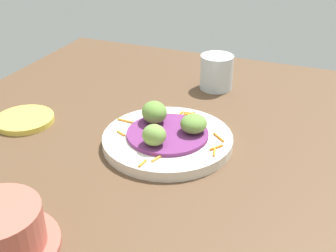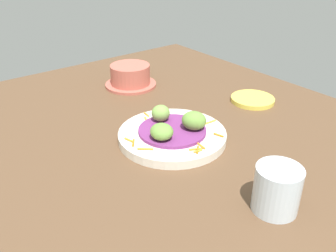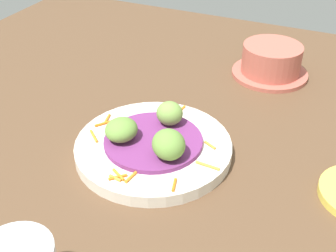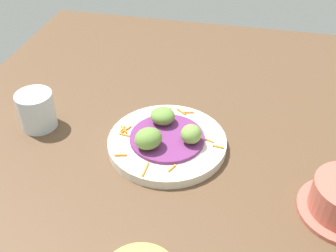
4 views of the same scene
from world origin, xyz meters
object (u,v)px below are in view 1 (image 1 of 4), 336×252
object	(u,v)px
main_plate	(168,140)
side_plate_small	(25,120)
guac_scoop_center	(154,112)
guac_scoop_right	(155,135)
guac_scoop_left	(194,124)
water_glass	(216,72)

from	to	relation	value
main_plate	side_plate_small	size ratio (longest dim) A/B	2.04
main_plate	side_plate_small	distance (cm)	29.84
guac_scoop_center	guac_scoop_right	world-z (taller)	guac_scoop_center
main_plate	guac_scoop_center	world-z (taller)	guac_scoop_center
guac_scoop_left	guac_scoop_center	xyz separation A→B (cm)	(-8.03, 0.87, 0.37)
guac_scoop_center	side_plate_small	size ratio (longest dim) A/B	0.46
main_plate	guac_scoop_right	size ratio (longest dim) A/B	5.68
guac_scoop_right	water_glass	distance (cm)	32.76
guac_scoop_right	side_plate_small	size ratio (longest dim) A/B	0.36
water_glass	guac_scoop_right	bearing A→B (deg)	-92.36
guac_scoop_center	guac_scoop_right	distance (cm)	8.08
guac_scoop_left	guac_scoop_right	world-z (taller)	guac_scoop_right
guac_scoop_right	side_plate_small	distance (cm)	29.54
guac_scoop_center	water_glass	world-z (taller)	water_glass
guac_scoop_left	guac_scoop_right	distance (cm)	8.08
main_plate	side_plate_small	world-z (taller)	main_plate
guac_scoop_center	guac_scoop_right	bearing A→B (deg)	-66.18
main_plate	guac_scoop_left	world-z (taller)	guac_scoop_left
main_plate	guac_scoop_left	bearing A→B (deg)	23.82
main_plate	guac_scoop_left	xyz separation A→B (cm)	(4.27, 1.88, 3.29)
guac_scoop_left	guac_scoop_right	size ratio (longest dim) A/B	1.22
guac_scoop_left	guac_scoop_center	size ratio (longest dim) A/B	0.95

